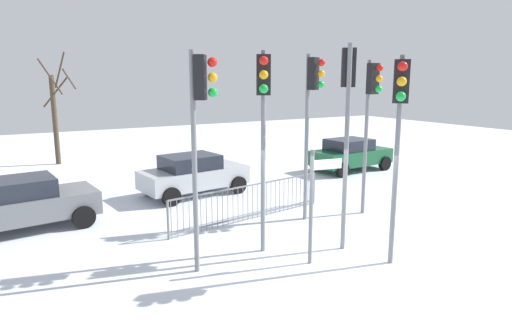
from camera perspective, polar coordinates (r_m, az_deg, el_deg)
ground_plane at (r=10.39m, az=8.74°, el=-12.93°), size 60.00×60.00×0.00m
traffic_light_mid_right at (r=9.81m, az=0.99°, el=6.95°), size 0.42×0.52×4.78m
traffic_light_foreground_left at (r=9.62m, az=18.51°, el=5.73°), size 0.47×0.46×4.64m
traffic_light_mid_left at (r=10.46m, az=12.05°, el=7.61°), size 0.44×0.50×4.96m
traffic_light_rear_left at (r=8.89m, az=-7.46°, el=6.20°), size 0.50×0.43×4.72m
traffic_light_rear_right at (r=12.40m, az=7.42°, el=7.83°), size 0.40×0.53×4.84m
traffic_light_foreground_right at (r=13.32m, az=15.04°, el=7.33°), size 0.33×0.57×4.71m
direction_sign_post at (r=9.69m, az=7.73°, el=-5.30°), size 0.78×0.17×2.63m
pedestrian_guard_railing at (r=12.85m, az=-0.77°, el=-5.54°), size 5.40×0.85×1.07m
car_silver_mid at (r=15.72m, az=-8.36°, el=-1.84°), size 3.99×2.33×1.47m
car_green_far at (r=20.17m, az=12.43°, el=0.78°), size 3.90×2.12×1.47m
car_grey_trailing at (r=13.58m, az=-28.68°, el=-5.04°), size 3.97×2.29×1.47m
bare_tree_left at (r=23.20m, az=-25.09°, el=5.67°), size 1.73×1.98×5.46m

